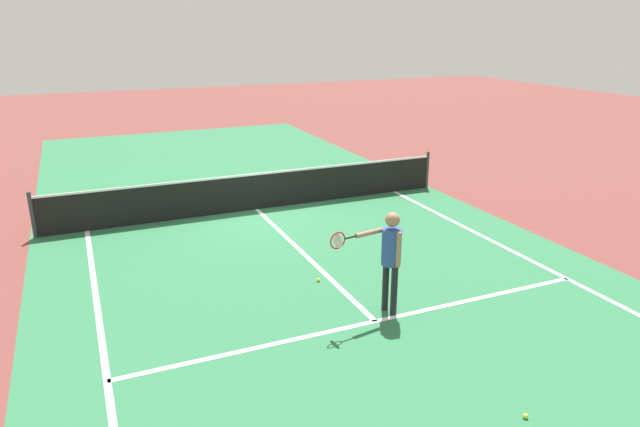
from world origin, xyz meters
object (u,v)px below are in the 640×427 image
Objects in this scene: net at (256,191)px; tennis_ball_by_baseline at (526,416)px; tennis_ball_mid_court at (318,280)px; player_near at (390,251)px.

net reaches higher than tennis_ball_by_baseline.
tennis_ball_mid_court is at bearing -93.12° from net.
player_near is (0.34, -6.20, 0.60)m from net.
tennis_ball_mid_court is (-0.25, -4.65, -0.46)m from net.
net is 4.68m from tennis_ball_mid_court.
net is at bearing 86.88° from tennis_ball_mid_court.
tennis_ball_by_baseline is at bearing -86.29° from player_near.
tennis_ball_mid_court is at bearing 99.74° from tennis_ball_by_baseline.
net is 158.53× the size of tennis_ball_mid_court.
tennis_ball_by_baseline and tennis_ball_mid_court have the same top height.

